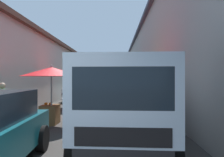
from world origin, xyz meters
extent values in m
plane|color=#33302D|center=(13.50, 0.00, 0.00)|extent=(90.00, 90.00, 0.00)
cube|color=beige|center=(15.75, 6.78, 2.14)|extent=(49.50, 7.00, 4.28)
cube|color=#4C3328|center=(15.75, 6.78, 4.40)|extent=(49.80, 7.50, 0.24)
cube|color=gray|center=(15.75, -6.78, 3.05)|extent=(49.50, 7.00, 6.10)
cube|color=#383D4C|center=(15.75, -6.78, 6.22)|extent=(49.80, 7.50, 0.24)
cylinder|color=#9E9EA3|center=(9.74, -1.75, 1.15)|extent=(0.06, 0.06, 2.29)
cone|color=#D84C14|center=(9.74, -1.75, 2.05)|extent=(2.35, 2.35, 0.48)
sphere|color=#9E9EA3|center=(9.74, -1.75, 2.33)|extent=(0.07, 0.07, 0.07)
cube|color=olive|center=(9.82, -1.51, 0.41)|extent=(0.85, 0.60, 0.83)
sphere|color=orange|center=(10.01, -1.50, 0.87)|extent=(0.09, 0.09, 0.09)
sphere|color=orange|center=(9.73, -1.34, 0.87)|extent=(0.09, 0.09, 0.09)
sphere|color=orange|center=(9.82, -1.57, 0.87)|extent=(0.09, 0.09, 0.09)
cylinder|color=#9E9EA3|center=(7.23, -1.84, 1.17)|extent=(0.06, 0.06, 2.34)
cone|color=red|center=(7.23, -1.84, 2.16)|extent=(2.82, 2.82, 0.38)
sphere|color=#9E9EA3|center=(7.23, -1.84, 2.38)|extent=(0.07, 0.07, 0.07)
cube|color=olive|center=(7.05, -1.60, 0.41)|extent=(0.82, 0.76, 0.83)
sphere|color=orange|center=(6.94, -1.54, 0.93)|extent=(0.09, 0.09, 0.09)
sphere|color=orange|center=(6.80, -1.67, 0.87)|extent=(0.09, 0.09, 0.09)
sphere|color=orange|center=(7.09, -1.44, 0.87)|extent=(0.09, 0.09, 0.09)
sphere|color=orange|center=(7.11, -1.57, 0.87)|extent=(0.09, 0.09, 0.09)
sphere|color=orange|center=(7.12, -1.79, 0.87)|extent=(0.09, 0.09, 0.09)
sphere|color=orange|center=(6.82, -1.85, 0.87)|extent=(0.09, 0.09, 0.09)
cylinder|color=#9E9EA3|center=(6.65, 1.21, 1.06)|extent=(0.06, 0.06, 2.12)
cone|color=red|center=(6.65, 1.21, 1.95)|extent=(2.23, 2.23, 0.34)
sphere|color=#9E9EA3|center=(6.65, 1.21, 2.16)|extent=(0.07, 0.07, 0.07)
cube|color=brown|center=(6.78, 1.31, 0.35)|extent=(0.78, 0.59, 0.71)
sphere|color=orange|center=(6.77, 1.48, 0.75)|extent=(0.09, 0.09, 0.09)
sphere|color=orange|center=(6.84, 1.32, 0.75)|extent=(0.09, 0.09, 0.09)
sphere|color=orange|center=(6.90, 1.47, 0.75)|extent=(0.09, 0.09, 0.09)
cylinder|color=#9E9EA3|center=(11.66, 1.30, 1.13)|extent=(0.06, 0.06, 2.26)
cone|color=red|center=(11.66, 1.30, 2.11)|extent=(2.53, 2.53, 0.30)
sphere|color=#9E9EA3|center=(11.66, 1.30, 2.30)|extent=(0.07, 0.07, 0.07)
cube|color=#9E7547|center=(11.61, 1.33, 0.37)|extent=(0.74, 0.71, 0.75)
sphere|color=orange|center=(11.81, 1.35, 0.79)|extent=(0.09, 0.09, 0.09)
sphere|color=orange|center=(11.51, 1.15, 0.79)|extent=(0.09, 0.09, 0.09)
sphere|color=orange|center=(11.44, 1.12, 0.79)|extent=(0.09, 0.09, 0.09)
sphere|color=orange|center=(11.85, 1.30, 0.85)|extent=(0.09, 0.09, 0.09)
sphere|color=orange|center=(11.42, 1.42, 0.79)|extent=(0.09, 0.09, 0.09)
cylinder|color=#9E9EA3|center=(15.58, -2.21, 1.17)|extent=(0.06, 0.06, 2.34)
cone|color=red|center=(15.58, -2.21, 2.10)|extent=(2.82, 2.82, 0.49)
sphere|color=#9E9EA3|center=(15.58, -2.21, 2.38)|extent=(0.07, 0.07, 0.07)
cube|color=#9E7547|center=(15.81, -2.26, 0.42)|extent=(0.72, 0.74, 0.84)
sphere|color=orange|center=(15.96, -2.47, 0.89)|extent=(0.09, 0.09, 0.09)
sphere|color=orange|center=(16.06, -2.29, 0.94)|extent=(0.09, 0.09, 0.09)
sphere|color=orange|center=(15.57, -2.19, 0.89)|extent=(0.09, 0.09, 0.09)
cylinder|color=black|center=(3.69, 0.54, 0.30)|extent=(0.61, 0.23, 0.60)
cube|color=black|center=(4.12, -1.40, 0.50)|extent=(4.86, 1.69, 0.36)
cube|color=#ADC6E0|center=(2.49, -1.32, 1.38)|extent=(1.62, 1.82, 1.40)
cube|color=#19232D|center=(1.75, -1.29, 1.55)|extent=(0.13, 1.47, 0.63)
cube|color=#19232D|center=(2.49, -1.32, 1.55)|extent=(1.13, 1.82, 0.45)
cube|color=black|center=(1.74, -1.29, 0.86)|extent=(0.12, 1.40, 0.28)
cube|color=gray|center=(4.90, -2.26, 0.93)|extent=(3.16, 0.21, 0.50)
cube|color=gray|center=(4.98, -0.62, 0.93)|extent=(3.16, 0.21, 0.50)
cube|color=gray|center=(6.49, -1.51, 0.93)|extent=(0.14, 1.65, 0.50)
cylinder|color=black|center=(2.45, -2.20, 0.36)|extent=(0.73, 0.25, 0.72)
cylinder|color=black|center=(2.53, -0.45, 0.36)|extent=(0.73, 0.25, 0.72)
cylinder|color=black|center=(5.52, -2.34, 0.36)|extent=(0.73, 0.25, 0.72)
cylinder|color=black|center=(5.60, -0.59, 0.36)|extent=(0.73, 0.25, 0.72)
cylinder|color=navy|center=(15.20, 2.17, 0.40)|extent=(0.14, 0.14, 0.80)
cylinder|color=navy|center=(15.18, 2.34, 0.40)|extent=(0.14, 0.14, 0.80)
cube|color=#4C8C59|center=(15.19, 2.26, 1.09)|extent=(0.27, 0.49, 0.60)
sphere|color=tan|center=(15.19, 2.26, 1.50)|extent=(0.22, 0.22, 0.22)
cylinder|color=#4C8C59|center=(15.23, 1.98, 1.12)|extent=(0.08, 0.08, 0.54)
cylinder|color=#4C8C59|center=(15.15, 2.53, 1.12)|extent=(0.08, 0.08, 0.54)
cylinder|color=#665B4C|center=(5.92, 2.64, 0.38)|extent=(0.14, 0.14, 0.77)
cylinder|color=#665B4C|center=(6.04, 2.74, 0.38)|extent=(0.14, 0.14, 0.77)
cube|color=#4C8C59|center=(5.98, 2.69, 1.06)|extent=(0.48, 0.44, 0.58)
sphere|color=tan|center=(5.98, 2.69, 1.45)|extent=(0.21, 0.21, 0.21)
cylinder|color=#4C8C59|center=(5.76, 2.52, 1.09)|extent=(0.08, 0.08, 0.52)
cylinder|color=#4C8C59|center=(6.19, 2.86, 1.09)|extent=(0.08, 0.08, 0.52)
cylinder|color=black|center=(14.51, 2.68, 0.22)|extent=(0.45, 0.19, 0.44)
cylinder|color=black|center=(13.30, 2.39, 0.22)|extent=(0.45, 0.21, 0.44)
cube|color=silver|center=(13.86, 2.52, 0.27)|extent=(0.94, 0.49, 0.08)
ellipsoid|color=black|center=(13.57, 2.45, 0.64)|extent=(0.61, 0.39, 0.20)
cube|color=silver|center=(14.47, 2.67, 0.67)|extent=(0.21, 0.34, 0.56)
cylinder|color=silver|center=(14.40, 2.66, 0.77)|extent=(0.28, 0.12, 0.68)
cylinder|color=black|center=(14.32, 2.64, 1.12)|extent=(0.54, 0.17, 0.04)
camera|label=1|loc=(-1.45, -1.22, 1.70)|focal=35.71mm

